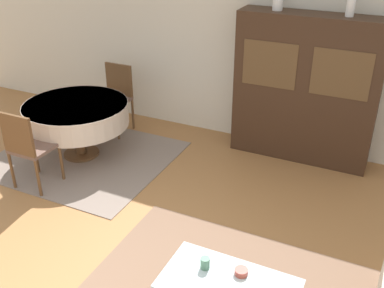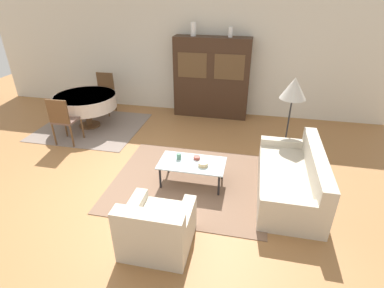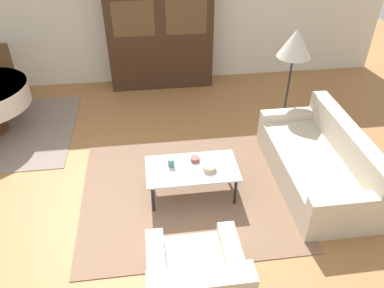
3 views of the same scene
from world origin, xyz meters
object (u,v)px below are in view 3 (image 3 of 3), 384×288
at_px(armchair, 197,283).
at_px(bowl, 209,168).
at_px(display_cabinet, 160,34).
at_px(floor_lamp, 295,46).
at_px(bowl_small, 195,159).
at_px(coffee_table, 192,170).
at_px(cup, 171,162).
at_px(couch, 319,164).

distance_m(armchair, bowl, 1.42).
distance_m(display_cabinet, bowl, 3.15).
bearing_deg(floor_lamp, bowl, -136.18).
relative_size(display_cabinet, bowl, 12.37).
distance_m(bowl, bowl_small, 0.23).
distance_m(armchair, coffee_table, 1.43).
relative_size(coffee_table, display_cabinet, 0.56).
bearing_deg(cup, display_cabinet, 88.55).
distance_m(coffee_table, floor_lamp, 2.20).
bearing_deg(bowl, coffee_table, 163.13).
xyz_separation_m(coffee_table, display_cabinet, (-0.16, 3.03, 0.59)).
xyz_separation_m(display_cabinet, bowl_small, (0.22, -2.90, -0.52)).
bearing_deg(display_cabinet, bowl_small, -85.75).
relative_size(armchair, bowl_small, 7.70).
height_order(coffee_table, cup, cup).
bearing_deg(floor_lamp, cup, -146.75).
distance_m(display_cabinet, cup, 3.00).
bearing_deg(coffee_table, couch, 1.29).
bearing_deg(display_cabinet, coffee_table, -86.94).
xyz_separation_m(coffee_table, bowl, (0.19, -0.06, 0.07)).
relative_size(couch, armchair, 2.27).
height_order(couch, floor_lamp, floor_lamp).
bearing_deg(cup, floor_lamp, 33.25).
bearing_deg(couch, armchair, 130.03).
bearing_deg(bowl, bowl_small, 126.66).
height_order(couch, cup, couch).
height_order(couch, bowl_small, couch).
xyz_separation_m(display_cabinet, bowl, (0.35, -3.08, -0.52)).
bearing_deg(bowl, couch, 3.86).
relative_size(armchair, floor_lamp, 0.53).
xyz_separation_m(couch, display_cabinet, (-1.75, 2.99, 0.68)).
relative_size(armchair, bowl, 5.39).
height_order(coffee_table, bowl, bowl).
bearing_deg(display_cabinet, armchair, -89.80).
bearing_deg(bowl_small, bowl, -53.34).
height_order(armchair, cup, armchair).
distance_m(display_cabinet, floor_lamp, 2.50).
bearing_deg(coffee_table, bowl, -16.87).
xyz_separation_m(armchair, floor_lamp, (1.69, 2.66, 1.05)).
relative_size(cup, bowl, 0.64).
bearing_deg(display_cabinet, floor_lamp, -46.34).
relative_size(floor_lamp, bowl_small, 14.45).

